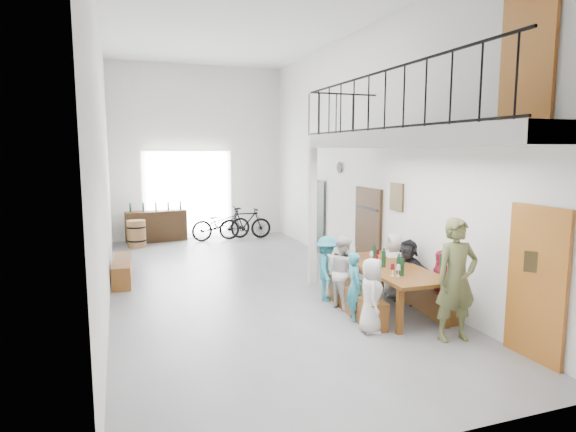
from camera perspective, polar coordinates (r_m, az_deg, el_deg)
name	(u,v)px	position (r m, az deg, el deg)	size (l,w,h in m)	color
floor	(247,284)	(10.37, -4.83, -8.01)	(12.00, 12.00, 0.00)	slate
room_walls	(245,114)	(10.01, -5.07, 11.96)	(12.00, 12.00, 12.00)	white
gateway_portal	(188,195)	(15.81, -11.78, 2.46)	(2.80, 0.08, 2.80)	white
right_wall_decor	(409,207)	(9.44, 14.13, 0.99)	(0.07, 8.28, 5.07)	#96551B
balcony	(418,141)	(7.93, 15.11, 8.56)	(1.52, 5.62, 4.00)	silver
tasting_table	(390,271)	(8.73, 11.97, -6.40)	(1.09, 2.52, 0.79)	brown
bench_inner	(355,301)	(8.57, 7.97, -9.89)	(0.31, 1.97, 0.45)	brown
bench_wall	(420,295)	(9.10, 15.36, -9.02)	(0.26, 2.01, 0.46)	brown
tableware	(384,260)	(8.56, 11.27, -5.11)	(0.42, 1.61, 0.35)	#113319
side_bench	(122,270)	(11.08, -19.03, -6.11)	(0.37, 1.71, 0.48)	brown
oak_barrel	(137,234)	(14.81, -17.51, -2.00)	(0.54, 0.54, 0.79)	brown
serving_counter	(156,226)	(15.53, -15.32, -1.17)	(1.82, 0.50, 0.96)	#3A2410
counter_bottles	(156,207)	(15.43, -15.39, 1.09)	(1.57, 0.22, 0.28)	#113319
guest_left_a	(372,295)	(7.67, 9.88, -9.25)	(0.57, 0.37, 1.17)	beige
guest_left_b	(355,286)	(8.17, 7.90, -8.23)	(0.42, 0.28, 1.15)	teal
guest_left_c	(343,272)	(8.74, 6.57, -6.60)	(0.64, 0.50, 1.31)	beige
guest_left_d	(327,268)	(9.14, 4.63, -6.19)	(0.80, 0.46, 1.23)	teal
guest_right_a	(440,283)	(8.65, 17.54, -7.62)	(0.67, 0.28, 1.15)	#B31E37
guest_right_b	(408,272)	(9.17, 13.98, -6.43)	(1.12, 0.36, 1.21)	black
guest_right_c	(394,265)	(9.59, 12.45, -5.68)	(0.60, 0.39, 1.23)	beige
host_standing	(456,280)	(7.58, 19.33, -7.14)	(0.67, 0.44, 1.84)	brown
potted_plant	(338,259)	(11.75, 6.00, -5.05)	(0.40, 0.34, 0.44)	#205126
bicycle_near	(221,224)	(15.40, -7.92, -0.91)	(0.68, 1.96, 1.03)	black
bicycle_far	(245,223)	(15.47, -5.10, -0.86)	(0.48, 1.68, 1.01)	black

